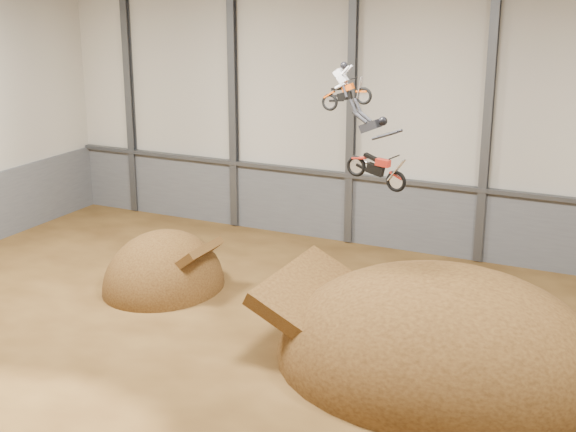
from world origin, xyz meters
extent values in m
plane|color=#462C12|center=(0.00, 0.00, 0.00)|extent=(40.00, 40.00, 0.00)
cube|color=beige|center=(0.00, 15.00, 7.00)|extent=(40.00, 0.10, 14.00)
cube|color=#5C5E64|center=(0.00, 14.90, 1.75)|extent=(39.80, 0.18, 3.50)
cube|color=#47494F|center=(0.00, 14.75, 3.55)|extent=(39.80, 0.35, 0.20)
cube|color=#47494F|center=(-16.67, 14.80, 7.00)|extent=(0.40, 0.36, 13.90)
cube|color=#47494F|center=(-10.00, 14.80, 7.00)|extent=(0.40, 0.36, 13.90)
cube|color=#47494F|center=(-3.33, 14.80, 7.00)|extent=(0.40, 0.36, 13.90)
cube|color=#47494F|center=(3.33, 14.80, 7.00)|extent=(0.40, 0.36, 13.90)
ellipsoid|color=#39220E|center=(-8.34, 5.43, 0.00)|extent=(5.08, 5.86, 5.08)
ellipsoid|color=#39220E|center=(4.55, 3.56, 0.00)|extent=(11.78, 10.42, 6.80)
camera|label=1|loc=(10.83, -21.85, 13.12)|focal=50.00mm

